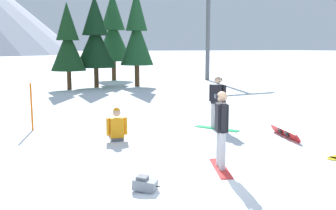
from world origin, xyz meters
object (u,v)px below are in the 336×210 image
at_px(backpack_grey, 145,184).
at_px(snowboarder_background, 116,128).
at_px(snowboarder_midground, 217,101).
at_px(ski_lift_tower, 208,22).
at_px(loose_snowboard_near_right, 285,133).
at_px(pine_tree_tall, 137,33).
at_px(pine_tree_short, 95,37).
at_px(trail_marker_pole, 32,107).
at_px(pine_tree_broad, 68,42).
at_px(pine_tree_young, 113,32).
at_px(snowboarder_foreground, 221,128).

bearing_deg(backpack_grey, snowboarder_background, 77.81).
relative_size(snowboarder_midground, ski_lift_tower, 0.21).
xyz_separation_m(loose_snowboard_near_right, pine_tree_tall, (2.17, 17.13, 3.68)).
height_order(pine_tree_tall, pine_tree_short, pine_tree_tall).
relative_size(loose_snowboard_near_right, backpack_grey, 3.20).
height_order(backpack_grey, trail_marker_pole, trail_marker_pole).
xyz_separation_m(backpack_grey, pine_tree_broad, (2.90, 19.20, 3.00)).
height_order(backpack_grey, pine_tree_broad, pine_tree_broad).
relative_size(snowboarder_background, ski_lift_tower, 0.22).
bearing_deg(pine_tree_young, ski_lift_tower, -25.75).
bearing_deg(pine_tree_young, snowboarder_foreground, -103.67).
xyz_separation_m(snowboarder_foreground, snowboarder_background, (-1.17, 3.81, -0.60)).
bearing_deg(pine_tree_young, trail_marker_pole, -116.78).
bearing_deg(snowboarder_background, backpack_grey, -102.19).
distance_m(snowboarder_foreground, trail_marker_pole, 7.12).
xyz_separation_m(snowboarder_background, pine_tree_broad, (1.98, 14.94, 2.78)).
bearing_deg(loose_snowboard_near_right, snowboarder_foreground, -154.90).
bearing_deg(snowboarder_background, pine_tree_young, 71.03).
bearing_deg(pine_tree_tall, pine_tree_broad, -179.39).
distance_m(snowboarder_background, pine_tree_tall, 16.87).
distance_m(snowboarder_foreground, pine_tree_broad, 18.90).
height_order(snowboarder_foreground, trail_marker_pole, snowboarder_foreground).
xyz_separation_m(snowboarder_foreground, pine_tree_tall, (5.74, 18.81, 2.87)).
bearing_deg(pine_tree_broad, snowboarder_midground, -83.89).
height_order(snowboarder_midground, ski_lift_tower, ski_lift_tower).
bearing_deg(pine_tree_tall, snowboarder_background, -114.75).
bearing_deg(snowboarder_background, pine_tree_short, 75.47).
distance_m(snowboarder_background, pine_tree_young, 22.36).
bearing_deg(snowboarder_midground, snowboarder_background, 177.99).
bearing_deg(loose_snowboard_near_right, pine_tree_tall, 82.79).
xyz_separation_m(snowboarder_midground, pine_tree_short, (0.45, 15.70, 2.54)).
distance_m(backpack_grey, pine_tree_tall, 21.11).
bearing_deg(pine_tree_short, pine_tree_broad, -162.93).
xyz_separation_m(snowboarder_foreground, backpack_grey, (-2.09, -0.45, -0.82)).
bearing_deg(pine_tree_broad, backpack_grey, -98.59).
distance_m(backpack_grey, ski_lift_tower, 26.95).
height_order(snowboarder_midground, pine_tree_tall, pine_tree_tall).
bearing_deg(snowboarder_midground, backpack_grey, -137.52).
height_order(snowboarder_background, pine_tree_young, pine_tree_young).
bearing_deg(pine_tree_tall, snowboarder_foreground, -106.97).
relative_size(snowboarder_midground, loose_snowboard_near_right, 1.02).
height_order(pine_tree_young, pine_tree_short, pine_tree_young).
xyz_separation_m(snowboarder_midground, pine_tree_broad, (-1.61, 15.07, 2.18)).
xyz_separation_m(pine_tree_tall, pine_tree_broad, (-4.93, -0.05, -0.68)).
height_order(snowboarder_midground, pine_tree_short, pine_tree_short).
bearing_deg(pine_tree_tall, snowboarder_midground, -102.38).
relative_size(backpack_grey, trail_marker_pole, 0.35).
bearing_deg(snowboarder_background, pine_tree_broad, 82.45).
distance_m(pine_tree_tall, ski_lift_tower, 8.01).
height_order(snowboarder_foreground, pine_tree_broad, pine_tree_broad).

